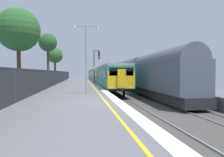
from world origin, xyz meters
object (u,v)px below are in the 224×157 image
signal_gantry (96,63)px  background_tree_right (18,32)px  freight_train_adjacent_track (129,73)px  background_tree_centre (48,44)px  platform_lamp_mid (86,53)px  commuter_train_at_platform (98,75)px  background_tree_left (54,56)px  speed_limit_sign (95,73)px

signal_gantry → background_tree_right: 17.59m
freight_train_adjacent_track → signal_gantry: (-5.50, 1.33, 1.79)m
background_tree_centre → background_tree_right: (-0.24, -15.31, -1.05)m
signal_gantry → background_tree_centre: (-7.75, -0.23, 3.04)m
platform_lamp_mid → freight_train_adjacent_track: bearing=66.9°
background_tree_centre → signal_gantry: bearing=1.7°
commuter_train_at_platform → signal_gantry: size_ratio=10.63×
platform_lamp_mid → background_tree_left: (-6.04, 28.82, 2.02)m
background_tree_left → background_tree_centre: 10.28m
background_tree_left → background_tree_right: size_ratio=0.94×
background_tree_left → background_tree_centre: bearing=-88.5°
signal_gantry → speed_limit_sign: size_ratio=2.05×
freight_train_adjacent_track → platform_lamp_mid: size_ratio=7.81×
background_tree_right → signal_gantry: bearing=62.8°
freight_train_adjacent_track → signal_gantry: size_ratio=7.74×
platform_lamp_mid → background_tree_centre: bearing=107.2°
signal_gantry → speed_limit_sign: 4.07m
commuter_train_at_platform → signal_gantry: signal_gantry is taller
speed_limit_sign → background_tree_right: 14.59m
background_tree_left → commuter_train_at_platform: bearing=20.7°
freight_train_adjacent_track → platform_lamp_mid: 19.11m
platform_lamp_mid → background_tree_left: size_ratio=0.78×
freight_train_adjacent_track → background_tree_right: background_tree_right is taller
platform_lamp_mid → background_tree_centre: size_ratio=0.67×
background_tree_left → background_tree_centre: (0.26, -10.21, 1.20)m
commuter_train_at_platform → background_tree_left: size_ratio=8.33×
signal_gantry → background_tree_right: background_tree_right is taller
freight_train_adjacent_track → background_tree_left: (-13.51, 11.31, 3.63)m
commuter_train_at_platform → platform_lamp_mid: 32.66m
background_tree_left → background_tree_right: background_tree_right is taller
commuter_train_at_platform → background_tree_centre: bearing=-123.8°
background_tree_right → freight_train_adjacent_track: bearing=46.5°
commuter_train_at_platform → speed_limit_sign: size_ratio=21.84×
speed_limit_sign → background_tree_left: bearing=119.3°
signal_gantry → platform_lamp_mid: signal_gantry is taller
signal_gantry → commuter_train_at_platform: bearing=83.7°
freight_train_adjacent_track → speed_limit_sign: size_ratio=15.89×
freight_train_adjacent_track → background_tree_left: background_tree_left is taller
commuter_train_at_platform → signal_gantry: 13.82m
signal_gantry → freight_train_adjacent_track: bearing=-13.7°
signal_gantry → speed_limit_sign: bearing=-95.5°
background_tree_left → freight_train_adjacent_track: bearing=-39.9°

